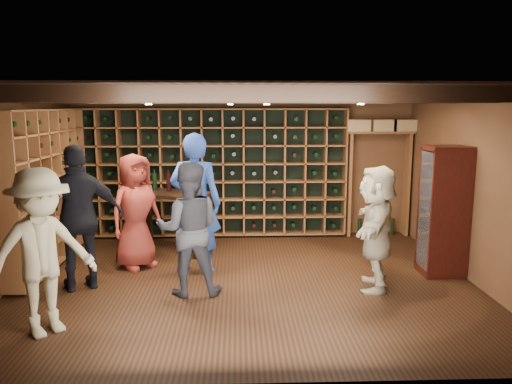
{
  "coord_description": "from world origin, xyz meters",
  "views": [
    {
      "loc": [
        -0.09,
        -6.36,
        2.32
      ],
      "look_at": [
        0.15,
        0.2,
        1.17
      ],
      "focal_mm": 35.0,
      "sensor_mm": 36.0,
      "label": 1
    }
  ],
  "objects_px": {
    "man_grey_suit": "(189,229)",
    "guest_beige": "(376,228)",
    "display_cabinet": "(443,213)",
    "tasting_table": "(170,200)",
    "man_blue_shirt": "(195,203)",
    "guest_red_floral": "(136,211)",
    "guest_woman_black": "(80,218)",
    "guest_khaki": "(42,253)"
  },
  "relations": [
    {
      "from": "man_grey_suit",
      "to": "guest_beige",
      "type": "distance_m",
      "value": 2.35
    },
    {
      "from": "display_cabinet",
      "to": "tasting_table",
      "type": "relative_size",
      "value": 1.24
    },
    {
      "from": "man_blue_shirt",
      "to": "guest_red_floral",
      "type": "bearing_deg",
      "value": -5.53
    },
    {
      "from": "man_grey_suit",
      "to": "man_blue_shirt",
      "type": "bearing_deg",
      "value": -94.05
    },
    {
      "from": "man_grey_suit",
      "to": "guest_red_floral",
      "type": "height_order",
      "value": "guest_red_floral"
    },
    {
      "from": "man_grey_suit",
      "to": "tasting_table",
      "type": "xyz_separation_m",
      "value": [
        -0.48,
        1.91,
        0.01
      ]
    },
    {
      "from": "man_grey_suit",
      "to": "tasting_table",
      "type": "relative_size",
      "value": 1.17
    },
    {
      "from": "guest_beige",
      "to": "tasting_table",
      "type": "bearing_deg",
      "value": -107.26
    },
    {
      "from": "man_blue_shirt",
      "to": "guest_woman_black",
      "type": "relative_size",
      "value": 1.06
    },
    {
      "from": "guest_red_floral",
      "to": "guest_khaki",
      "type": "relative_size",
      "value": 0.96
    },
    {
      "from": "guest_beige",
      "to": "guest_red_floral",
      "type": "bearing_deg",
      "value": -91.41
    },
    {
      "from": "guest_woman_black",
      "to": "guest_khaki",
      "type": "distance_m",
      "value": 1.28
    },
    {
      "from": "display_cabinet",
      "to": "guest_red_floral",
      "type": "height_order",
      "value": "display_cabinet"
    },
    {
      "from": "display_cabinet",
      "to": "man_blue_shirt",
      "type": "relative_size",
      "value": 0.9
    },
    {
      "from": "guest_red_floral",
      "to": "guest_beige",
      "type": "height_order",
      "value": "guest_red_floral"
    },
    {
      "from": "display_cabinet",
      "to": "man_grey_suit",
      "type": "xyz_separation_m",
      "value": [
        -3.41,
        -0.62,
        -0.03
      ]
    },
    {
      "from": "man_blue_shirt",
      "to": "guest_woman_black",
      "type": "height_order",
      "value": "man_blue_shirt"
    },
    {
      "from": "guest_woman_black",
      "to": "tasting_table",
      "type": "height_order",
      "value": "guest_woman_black"
    },
    {
      "from": "guest_beige",
      "to": "tasting_table",
      "type": "distance_m",
      "value": 3.35
    },
    {
      "from": "man_blue_shirt",
      "to": "guest_woman_black",
      "type": "bearing_deg",
      "value": 32.4
    },
    {
      "from": "man_blue_shirt",
      "to": "man_grey_suit",
      "type": "height_order",
      "value": "man_blue_shirt"
    },
    {
      "from": "man_blue_shirt",
      "to": "tasting_table",
      "type": "relative_size",
      "value": 1.39
    },
    {
      "from": "guest_woman_black",
      "to": "guest_khaki",
      "type": "height_order",
      "value": "guest_woman_black"
    },
    {
      "from": "man_blue_shirt",
      "to": "guest_khaki",
      "type": "height_order",
      "value": "man_blue_shirt"
    },
    {
      "from": "display_cabinet",
      "to": "guest_woman_black",
      "type": "relative_size",
      "value": 0.95
    },
    {
      "from": "guest_khaki",
      "to": "guest_beige",
      "type": "relative_size",
      "value": 1.08
    },
    {
      "from": "display_cabinet",
      "to": "guest_red_floral",
      "type": "bearing_deg",
      "value": 174.03
    },
    {
      "from": "guest_khaki",
      "to": "guest_beige",
      "type": "height_order",
      "value": "guest_khaki"
    },
    {
      "from": "display_cabinet",
      "to": "guest_beige",
      "type": "relative_size",
      "value": 1.11
    },
    {
      "from": "man_blue_shirt",
      "to": "guest_red_floral",
      "type": "xyz_separation_m",
      "value": [
        -0.87,
        0.22,
        -0.15
      ]
    },
    {
      "from": "man_blue_shirt",
      "to": "guest_khaki",
      "type": "bearing_deg",
      "value": 62.58
    },
    {
      "from": "display_cabinet",
      "to": "guest_woman_black",
      "type": "xyz_separation_m",
      "value": [
        -4.79,
        -0.39,
        0.07
      ]
    },
    {
      "from": "display_cabinet",
      "to": "man_blue_shirt",
      "type": "bearing_deg",
      "value": 176.23
    },
    {
      "from": "man_grey_suit",
      "to": "guest_beige",
      "type": "bearing_deg",
      "value": -179.99
    },
    {
      "from": "guest_red_floral",
      "to": "tasting_table",
      "type": "relative_size",
      "value": 1.17
    },
    {
      "from": "display_cabinet",
      "to": "guest_khaki",
      "type": "height_order",
      "value": "display_cabinet"
    },
    {
      "from": "man_blue_shirt",
      "to": "tasting_table",
      "type": "bearing_deg",
      "value": -56.24
    },
    {
      "from": "guest_khaki",
      "to": "guest_beige",
      "type": "xyz_separation_m",
      "value": [
        3.72,
        1.17,
        -0.07
      ]
    },
    {
      "from": "guest_beige",
      "to": "tasting_table",
      "type": "relative_size",
      "value": 1.12
    },
    {
      "from": "display_cabinet",
      "to": "man_grey_suit",
      "type": "height_order",
      "value": "display_cabinet"
    },
    {
      "from": "display_cabinet",
      "to": "tasting_table",
      "type": "distance_m",
      "value": 4.1
    },
    {
      "from": "display_cabinet",
      "to": "guest_red_floral",
      "type": "xyz_separation_m",
      "value": [
        -4.26,
        0.45,
        -0.03
      ]
    }
  ]
}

